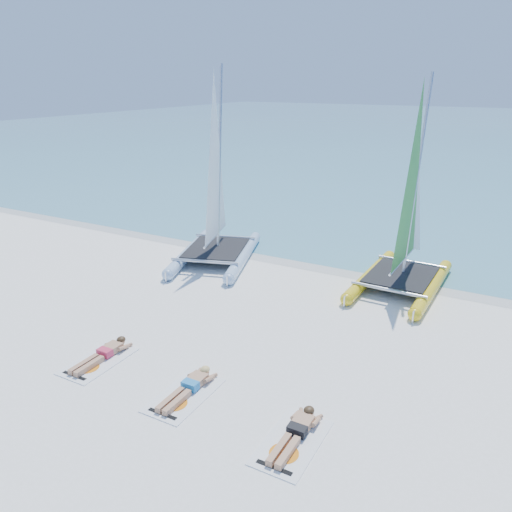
{
  "coord_description": "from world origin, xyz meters",
  "views": [
    {
      "loc": [
        5.83,
        -10.72,
        6.52
      ],
      "look_at": [
        -0.68,
        1.2,
        1.65
      ],
      "focal_mm": 35.0,
      "sensor_mm": 36.0,
      "label": 1
    }
  ],
  "objects": [
    {
      "name": "catamaran_blue",
      "position": [
        -4.1,
        4.33,
        2.17
      ],
      "size": [
        4.05,
        5.84,
        7.25
      ],
      "rotation": [
        0.0,
        0.0,
        0.31
      ],
      "color": "#AAC9E0",
      "rests_on": "ground"
    },
    {
      "name": "sunbather_c",
      "position": [
        2.74,
        -3.45,
        0.12
      ],
      "size": [
        0.37,
        1.73,
        0.26
      ],
      "color": "tan",
      "rests_on": "towel_c"
    },
    {
      "name": "towel_a",
      "position": [
        -2.62,
        -3.28,
        0.01
      ],
      "size": [
        1.0,
        1.85,
        0.02
      ],
      "primitive_type": "cube",
      "color": "white",
      "rests_on": "ground"
    },
    {
      "name": "ground",
      "position": [
        0.0,
        0.0,
        0.0
      ],
      "size": [
        140.0,
        140.0,
        0.0
      ],
      "primitive_type": "plane",
      "color": "white",
      "rests_on": "ground"
    },
    {
      "name": "sea",
      "position": [
        0.0,
        63.0,
        0.01
      ],
      "size": [
        140.0,
        115.0,
        0.01
      ],
      "primitive_type": "cube",
      "color": "#6FAFB9",
      "rests_on": "ground"
    },
    {
      "name": "towel_c",
      "position": [
        2.74,
        -3.64,
        0.01
      ],
      "size": [
        1.0,
        1.85,
        0.02
      ],
      "primitive_type": "cube",
      "color": "white",
      "rests_on": "ground"
    },
    {
      "name": "sunbather_a",
      "position": [
        -2.62,
        -3.09,
        0.12
      ],
      "size": [
        0.37,
        1.73,
        0.26
      ],
      "color": "tan",
      "rests_on": "towel_a"
    },
    {
      "name": "towel_b",
      "position": [
        0.05,
        -3.41,
        0.01
      ],
      "size": [
        1.0,
        1.85,
        0.02
      ],
      "primitive_type": "cube",
      "color": "white",
      "rests_on": "ground"
    },
    {
      "name": "wet_sand_strip",
      "position": [
        0.0,
        5.5,
        0.0
      ],
      "size": [
        140.0,
        1.4,
        0.01
      ],
      "primitive_type": "cube",
      "color": "silver",
      "rests_on": "ground"
    },
    {
      "name": "catamaran_yellow",
      "position": [
        2.74,
        5.41,
        2.18
      ],
      "size": [
        2.57,
        5.48,
        6.93
      ],
      "rotation": [
        0.0,
        0.0,
        -0.03
      ],
      "color": "#FFF71A",
      "rests_on": "ground"
    },
    {
      "name": "sunbather_b",
      "position": [
        0.05,
        -3.22,
        0.12
      ],
      "size": [
        0.37,
        1.73,
        0.26
      ],
      "color": "tan",
      "rests_on": "towel_b"
    }
  ]
}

